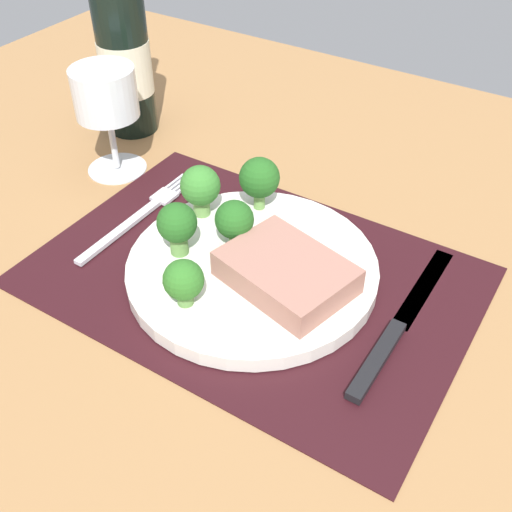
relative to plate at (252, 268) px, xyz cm
name	(u,v)px	position (x,y,z in cm)	size (l,w,h in cm)	color
ground_plane	(252,287)	(0.00, 0.00, -2.60)	(140.00, 110.00, 3.00)	#996D42
placemat	(252,275)	(0.00, 0.00, -0.95)	(43.51, 30.07, 0.30)	black
plate	(252,268)	(0.00, 0.00, 0.00)	(25.36, 25.36, 1.60)	silver
steak	(286,272)	(4.36, -0.80, 2.18)	(11.99, 8.74, 2.77)	#9E6B5B
broccoli_front_edge	(177,225)	(-7.13, -2.59, 4.33)	(4.05, 4.05, 5.82)	#5B8942
broccoli_center	(259,178)	(-4.42, 8.39, 4.63)	(4.47, 4.47, 6.16)	#6B994C
broccoli_near_steak	(183,281)	(-2.17, -8.13, 3.58)	(3.82, 3.82, 4.81)	#5B8942
broccoli_near_fork	(234,220)	(-3.04, 1.44, 3.97)	(3.99, 3.99, 5.26)	#5B8942
broccoli_back_left	(200,187)	(-9.14, 4.02, 4.30)	(4.35, 4.35, 5.87)	#6B994C
fork	(140,215)	(-16.06, 1.42, -0.55)	(2.40, 19.20, 0.50)	silver
knife	(397,329)	(15.44, 0.53, -0.50)	(1.80, 23.00, 0.80)	black
wine_bottle	(124,54)	(-30.73, 17.31, 9.51)	(6.83, 6.83, 30.09)	black
wine_glass	(106,100)	(-25.45, 7.98, 8.43)	(7.57, 7.57, 13.39)	silver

